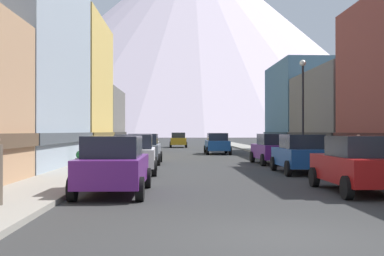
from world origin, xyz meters
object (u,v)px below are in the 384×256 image
object	(u,v)px
pedestrian_2	(359,154)
car_driving_0	(178,140)
car_left_0	(114,165)
streetlamp_right	(303,95)
potted_plant_0	(80,158)
car_left_2	(144,149)
car_right_2	(273,149)
car_right_0	(359,164)
car_right_1	(301,154)
car_driving_1	(217,143)
car_left_1	(134,154)

from	to	relation	value
pedestrian_2	car_driving_0	bearing A→B (deg)	101.53
car_left_0	streetlamp_right	size ratio (longest dim) A/B	0.75
potted_plant_0	car_driving_0	bearing A→B (deg)	80.89
car_left_2	streetlamp_right	bearing A→B (deg)	-8.23
car_left_2	car_right_2	world-z (taller)	same
potted_plant_0	pedestrian_2	size ratio (longest dim) A/B	0.46
car_right_2	car_right_0	bearing A→B (deg)	-90.01
car_left_0	car_left_2	world-z (taller)	same
potted_plant_0	pedestrian_2	distance (m)	14.10
car_left_2	car_right_1	xyz separation A→B (m)	(7.60, -7.01, 0.00)
car_left_0	car_right_1	distance (m)	10.66
car_right_0	car_driving_0	world-z (taller)	same
car_left_0	car_right_1	xyz separation A→B (m)	(7.60, 7.48, 0.00)
car_right_2	car_driving_1	xyz separation A→B (m)	(-2.20, 13.26, 0.00)
streetlamp_right	car_driving_0	bearing A→B (deg)	102.19
car_left_2	car_right_1	bearing A→B (deg)	-42.67
car_right_0	car_left_2	bearing A→B (deg)	117.94
car_left_1	car_right_1	bearing A→B (deg)	-1.42
car_driving_0	car_driving_1	size ratio (longest dim) A/B	1.00
car_right_0	car_driving_0	xyz separation A→B (m)	(-5.40, 45.17, 0.00)
car_right_0	potted_plant_0	xyz separation A→B (m)	(-10.80, 11.51, -0.41)
car_right_1	potted_plant_0	distance (m)	11.59
car_driving_0	car_left_0	bearing A→B (deg)	-92.78
streetlamp_right	car_left_1	bearing A→B (deg)	-149.02
car_right_2	pedestrian_2	distance (m)	7.56
car_left_0	car_driving_0	size ratio (longest dim) A/B	1.00
car_left_2	streetlamp_right	size ratio (longest dim) A/B	0.75
car_driving_0	pedestrian_2	size ratio (longest dim) A/B	2.71
car_right_2	pedestrian_2	bearing A→B (deg)	-71.10
car_right_1	potted_plant_0	size ratio (longest dim) A/B	5.85
car_driving_0	car_right_2	bearing A→B (deg)	-80.22
car_right_1	potted_plant_0	xyz separation A→B (m)	(-10.80, 4.19, -0.41)
car_right_1	car_driving_0	size ratio (longest dim) A/B	1.00
car_left_1	car_driving_1	xyz separation A→B (m)	(5.40, 19.59, 0.00)
car_left_0	car_driving_1	xyz separation A→B (m)	(5.40, 27.25, 0.00)
car_left_2	car_driving_1	bearing A→B (deg)	67.08
car_left_2	car_right_2	bearing A→B (deg)	-3.66
car_driving_0	car_right_1	bearing A→B (deg)	-81.88
pedestrian_2	potted_plant_0	bearing A→B (deg)	160.02
car_left_1	streetlamp_right	distance (m)	11.11
car_left_2	car_right_0	xyz separation A→B (m)	(7.60, -14.33, 0.00)
car_left_1	potted_plant_0	bearing A→B (deg)	128.70
car_left_2	car_right_1	world-z (taller)	same
car_right_2	car_driving_0	distance (m)	31.79
car_right_2	streetlamp_right	world-z (taller)	streetlamp_right
car_right_1	streetlamp_right	world-z (taller)	streetlamp_right
car_right_2	car_driving_1	size ratio (longest dim) A/B	1.01
car_left_0	car_driving_1	size ratio (longest dim) A/B	1.00
car_right_1	streetlamp_right	xyz separation A→B (m)	(1.55, 5.68, 3.09)
car_left_1	car_right_1	distance (m)	7.60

